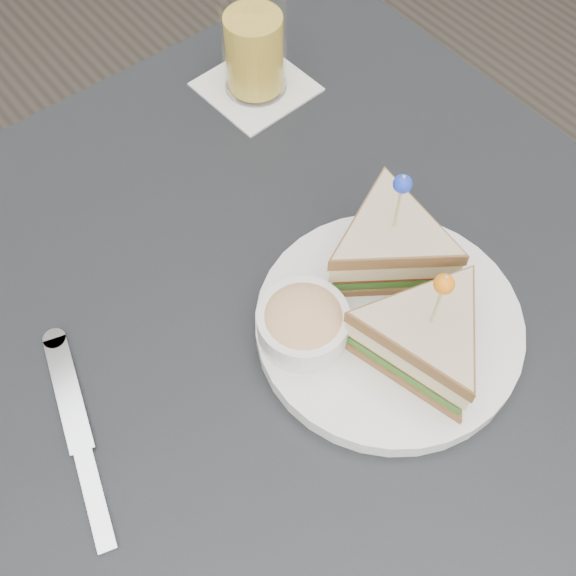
{
  "coord_description": "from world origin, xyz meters",
  "views": [
    {
      "loc": [
        -0.2,
        -0.26,
        1.34
      ],
      "look_at": [
        0.01,
        0.01,
        0.8
      ],
      "focal_mm": 45.0,
      "sensor_mm": 36.0,
      "label": 1
    }
  ],
  "objects": [
    {
      "name": "ground_plane",
      "position": [
        0.0,
        0.0,
        0.0
      ],
      "size": [
        3.5,
        3.5,
        0.0
      ],
      "primitive_type": "plane",
      "color": "#3F3833"
    },
    {
      "name": "table",
      "position": [
        0.0,
        0.0,
        0.67
      ],
      "size": [
        0.8,
        0.8,
        0.75
      ],
      "color": "black",
      "rests_on": "ground"
    },
    {
      "name": "plate_meal",
      "position": [
        0.08,
        -0.05,
        0.79
      ],
      "size": [
        0.3,
        0.3,
        0.15
      ],
      "rotation": [
        0.0,
        0.0,
        0.25
      ],
      "color": "white",
      "rests_on": "table"
    },
    {
      "name": "cutlery_knife",
      "position": [
        -0.21,
        0.02,
        0.75
      ],
      "size": [
        0.08,
        0.21,
        0.01
      ],
      "rotation": [
        0.0,
        0.0,
        -0.29
      ],
      "color": "white",
      "rests_on": "table"
    },
    {
      "name": "drink_set",
      "position": [
        0.17,
        0.28,
        0.82
      ],
      "size": [
        0.12,
        0.12,
        0.15
      ],
      "rotation": [
        0.0,
        0.0,
        0.06
      ],
      "color": "white",
      "rests_on": "table"
    }
  ]
}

